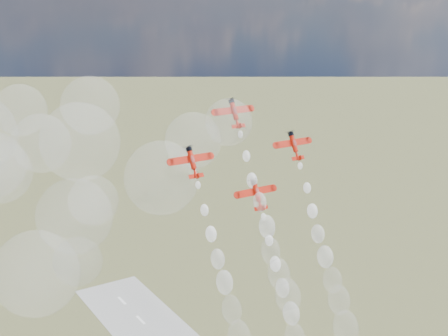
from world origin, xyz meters
TOP-DOWN VIEW (x-y plane):
  - plane_lead at (-15.16, 13.97)m, footprint 10.46×5.52m
  - plane_left at (-29.67, 9.03)m, footprint 10.46×5.52m
  - plane_right at (-0.65, 9.03)m, footprint 10.46×5.52m
  - plane_slot at (-15.16, 4.10)m, footprint 10.46×5.52m
  - smoke_trail_lead at (-15.06, -4.11)m, footprint 5.52×22.53m
  - smoke_trail_left at (-29.61, -9.09)m, footprint 5.39×22.61m
  - smoke_trail_right at (-1.03, -9.27)m, footprint 5.10×22.58m
  - drifted_smoke_cloud at (-52.18, 24.74)m, footprint 69.02×35.38m

SIDE VIEW (x-z plane):
  - smoke_trail_left at x=-29.61m, z-range 46.43..84.20m
  - smoke_trail_right at x=-1.03m, z-range 46.29..84.39m
  - smoke_trail_lead at x=-15.06m, z-range 55.75..93.04m
  - plane_slot at x=-15.16m, z-range 85.60..92.43m
  - drifted_smoke_cloud at x=-52.18m, z-range 66.73..119.96m
  - plane_left at x=-29.67m, z-range 94.48..101.31m
  - plane_right at x=-0.65m, z-range 94.48..101.31m
  - plane_lead at x=-15.16m, z-range 103.36..110.18m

